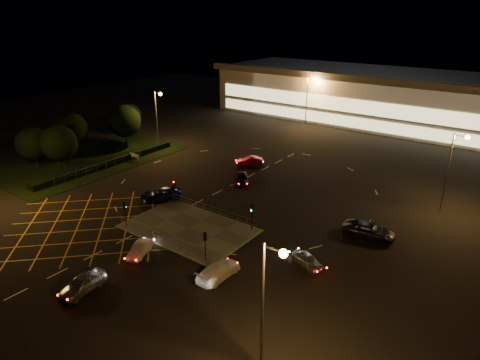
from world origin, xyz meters
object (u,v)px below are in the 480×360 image
Objects in this scene: signal_se at (205,240)px; signal_ne at (252,212)px; car_near_silver at (82,284)px; car_circ_red at (249,161)px; car_far_dkgrey at (242,178)px; car_left_blue at (161,194)px; signal_sw at (125,209)px; signal_nw at (175,187)px; car_queue_white at (140,249)px; car_approach_white at (218,271)px; car_right_silver at (307,260)px; car_east_grey at (369,230)px.

signal_se and signal_ne have the same top height.
car_near_silver reaches higher than car_circ_red.
car_far_dkgrey is 1.05× the size of car_circ_red.
car_far_dkgrey is at bearing 97.56° from car_left_blue.
signal_nw is (0.00, 7.99, 0.00)m from signal_sw.
car_queue_white is (5.77, -3.01, -1.75)m from signal_sw.
car_approach_white is (14.74, -9.34, -1.65)m from signal_nw.
signal_nw is 12.00m from signal_ne.
car_near_silver is (6.38, -18.17, -1.59)m from signal_nw.
car_right_silver is at bearing 7.18° from car_queue_white.
car_circ_red is (-0.85, 25.71, -1.66)m from signal_sw.
signal_se is at bearing -90.00° from signal_ne.
car_approach_white is (2.74, -1.35, -1.65)m from signal_se.
signal_nw is at bearing 102.70° from car_near_silver.
car_queue_white is (-6.23, -10.99, -1.75)m from signal_ne.
car_east_grey reaches higher than car_right_silver.
car_far_dkgrey is at bearing -58.05° from car_approach_white.
car_queue_white is at bearing 126.52° from car_east_grey.
signal_sw is at bearing -39.53° from car_left_blue.
car_circ_red is (-7.23, 35.90, -0.06)m from car_near_silver.
car_queue_white is at bearing 11.55° from car_approach_white.
car_queue_white is at bearing 152.47° from signal_sw.
signal_ne is 0.85× the size of car_right_silver.
signal_se is 0.58× the size of car_left_blue.
car_east_grey is at bearing -51.53° from car_far_dkgrey.
car_east_grey is at bearing 5.17° from car_right_silver.
car_near_silver is at bearing 122.05° from signal_sw.
signal_ne is 21.96m from car_circ_red.
signal_sw reaches higher than car_queue_white.
car_left_blue is at bearing -179.14° from signal_nw.
car_near_silver reaches higher than car_right_silver.
car_left_blue reaches higher than car_right_silver.
car_far_dkgrey is 23.60m from car_approach_white.
car_circ_red is at bearing 56.40° from car_east_grey.
signal_nw is 0.73× the size of car_circ_red.
car_left_blue reaches higher than car_far_dkgrey.
signal_nw reaches higher than car_circ_red.
car_east_grey reaches higher than car_left_blue.
car_approach_white is (8.97, 1.65, 0.11)m from car_queue_white.
car_circ_red is at bearing 80.60° from car_queue_white.
signal_sw is 0.64× the size of car_approach_white.
signal_sw reaches higher than car_approach_white.
car_near_silver is 0.92× the size of car_approach_white.
car_east_grey reaches higher than car_circ_red.
signal_se is 0.64× the size of car_approach_white.
car_left_blue is 23.16m from car_right_silver.
car_east_grey is at bearing 15.54° from signal_nw.
car_left_blue is 17.84m from car_circ_red.
car_right_silver is at bearing 41.11° from car_near_silver.
signal_ne is 0.58× the size of car_left_blue.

